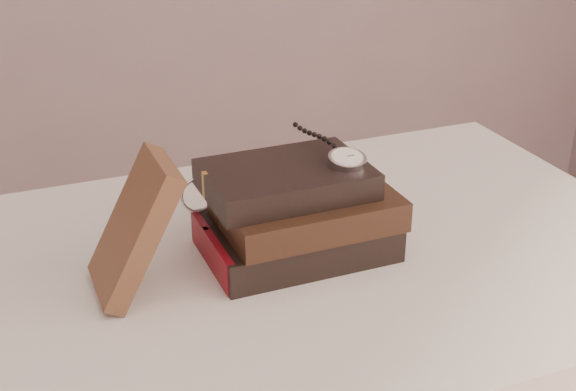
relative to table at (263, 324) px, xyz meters
name	(u,v)px	position (x,y,z in m)	size (l,w,h in m)	color
table	(263,324)	(0.00, 0.00, 0.00)	(1.00, 0.60, 0.75)	silver
book_stack	(297,213)	(0.05, 0.00, 0.14)	(0.22, 0.15, 0.11)	black
journal	(134,228)	(-0.15, -0.01, 0.17)	(0.02, 0.10, 0.16)	#3F2518
pocket_watch	(343,156)	(0.10, 0.00, 0.21)	(0.05, 0.15, 0.02)	silver
eyeglasses	(215,191)	(-0.03, 0.08, 0.15)	(0.09, 0.10, 0.04)	silver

